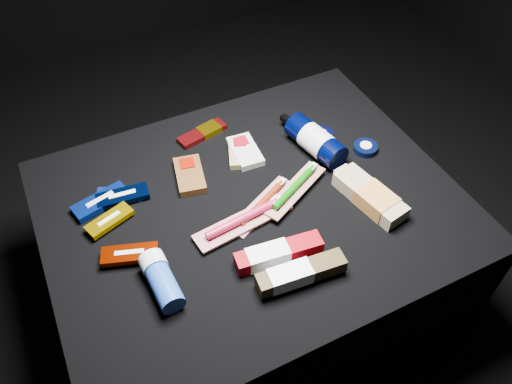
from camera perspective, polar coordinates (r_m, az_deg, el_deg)
name	(u,v)px	position (r m, az deg, el deg)	size (l,w,h in m)	color
ground	(253,289)	(1.53, -0.35, -11.03)	(3.00, 3.00, 0.00)	black
cloth_table	(253,250)	(1.37, -0.38, -6.69)	(0.98, 0.78, 0.40)	black
luna_bar_0	(119,195)	(1.26, -15.35, -0.29)	(0.12, 0.08, 0.01)	#182FA3
luna_bar_1	(101,201)	(1.25, -17.33, -1.04)	(0.14, 0.08, 0.02)	navy
luna_bar_2	(123,196)	(1.25, -14.98, -0.46)	(0.13, 0.06, 0.02)	black
luna_bar_3	(109,220)	(1.20, -16.41, -3.12)	(0.12, 0.08, 0.01)	#BC9500
luna_bar_4	(130,254)	(1.13, -14.22, -6.91)	(0.13, 0.08, 0.02)	#7C1500
clif_bar_0	(189,174)	(1.27, -7.62, 2.10)	(0.09, 0.14, 0.02)	#543213
clif_bar_1	(245,150)	(1.32, -1.32, 4.81)	(0.07, 0.12, 0.02)	beige
clif_bar_2	(240,151)	(1.32, -1.80, 4.68)	(0.10, 0.13, 0.02)	#A38B55
power_bar	(204,132)	(1.39, -5.91, 6.82)	(0.15, 0.07, 0.02)	maroon
lotion_bottle	(315,141)	(1.32, 6.82, 5.83)	(0.10, 0.23, 0.07)	black
cream_tin_upper	(321,136)	(1.38, 7.41, 6.40)	(0.07, 0.07, 0.02)	black
cream_tin_lower	(365,148)	(1.36, 12.39, 4.95)	(0.06, 0.06, 0.02)	black
bodywash_bottle	(371,197)	(1.22, 12.98, -0.52)	(0.10, 0.21, 0.04)	tan
deodorant_stick	(161,280)	(1.06, -10.76, -9.85)	(0.06, 0.14, 0.06)	#224CAF
toothbrush_pack_0	(263,204)	(1.19, 0.79, -1.36)	(0.21, 0.14, 0.02)	beige
toothbrush_pack_1	(244,220)	(1.15, -1.34, -3.19)	(0.25, 0.08, 0.03)	beige
toothbrush_pack_2	(295,188)	(1.21, 4.50, 0.48)	(0.21, 0.14, 0.02)	#AAA39E
toothpaste_carton_red	(275,254)	(1.09, 2.19, -7.10)	(0.20, 0.07, 0.04)	#840007
toothpaste_carton_green	(297,274)	(1.06, 4.73, -9.33)	(0.20, 0.06, 0.04)	#37270F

